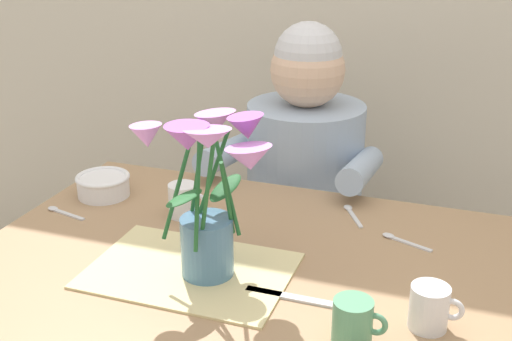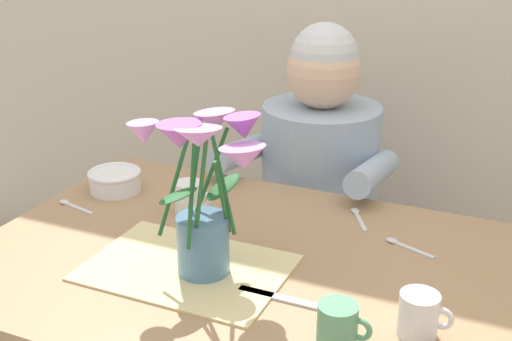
# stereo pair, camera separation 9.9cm
# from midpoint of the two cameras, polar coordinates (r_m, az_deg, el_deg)

# --- Properties ---
(dining_table) EXTENTS (1.20, 0.80, 0.74)m
(dining_table) POSITION_cam_midpoint_polar(r_m,az_deg,el_deg) (1.42, 2.07, -11.34)
(dining_table) COLOR #9E7A56
(dining_table) RESTS_ON ground_plane
(seated_person) EXTENTS (0.45, 0.47, 1.14)m
(seated_person) POSITION_cam_midpoint_polar(r_m,az_deg,el_deg) (1.99, 6.83, -3.86)
(seated_person) COLOR #4C4C56
(seated_person) RESTS_ON ground_plane
(striped_placemat) EXTENTS (0.40, 0.28, 0.00)m
(striped_placemat) POSITION_cam_midpoint_polar(r_m,az_deg,el_deg) (1.34, -3.91, -8.48)
(striped_placemat) COLOR beige
(striped_placemat) RESTS_ON dining_table
(flower_vase) EXTENTS (0.28, 0.29, 0.34)m
(flower_vase) POSITION_cam_midpoint_polar(r_m,az_deg,el_deg) (1.23, -2.26, -1.34)
(flower_vase) COLOR teal
(flower_vase) RESTS_ON dining_table
(ceramic_bowl) EXTENTS (0.14, 0.14, 0.06)m
(ceramic_bowl) POSITION_cam_midpoint_polar(r_m,az_deg,el_deg) (1.71, -10.58, -0.84)
(ceramic_bowl) COLOR white
(ceramic_bowl) RESTS_ON dining_table
(dinner_knife) EXTENTS (0.19, 0.02, 0.00)m
(dinner_knife) POSITION_cam_midpoint_polar(r_m,az_deg,el_deg) (1.24, 4.95, -11.15)
(dinner_knife) COLOR silver
(dinner_knife) RESTS_ON dining_table
(ceramic_mug) EXTENTS (0.09, 0.07, 0.08)m
(ceramic_mug) POSITION_cam_midpoint_polar(r_m,az_deg,el_deg) (1.17, 16.45, -12.04)
(ceramic_mug) COLOR silver
(ceramic_mug) RESTS_ON dining_table
(coffee_cup) EXTENTS (0.09, 0.07, 0.08)m
(coffee_cup) POSITION_cam_midpoint_polar(r_m,az_deg,el_deg) (1.12, 9.77, -13.26)
(coffee_cup) COLOR #569970
(coffee_cup) RESTS_ON dining_table
(tea_cup) EXTENTS (0.09, 0.07, 0.08)m
(tea_cup) POSITION_cam_midpoint_polar(r_m,az_deg,el_deg) (1.55, -3.98, -2.43)
(tea_cup) COLOR silver
(tea_cup) RESTS_ON dining_table
(spoon_0) EXTENTS (0.12, 0.04, 0.01)m
(spoon_0) POSITION_cam_midpoint_polar(r_m,az_deg,el_deg) (1.65, -14.19, -2.95)
(spoon_0) COLOR silver
(spoon_0) RESTS_ON dining_table
(spoon_1) EXTENTS (0.12, 0.06, 0.01)m
(spoon_1) POSITION_cam_midpoint_polar(r_m,az_deg,el_deg) (1.47, 14.51, -6.32)
(spoon_1) COLOR silver
(spoon_1) RESTS_ON dining_table
(spoon_2) EXTENTS (0.07, 0.11, 0.01)m
(spoon_2) POSITION_cam_midpoint_polar(r_m,az_deg,el_deg) (1.58, 10.63, -3.92)
(spoon_2) COLOR silver
(spoon_2) RESTS_ON dining_table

